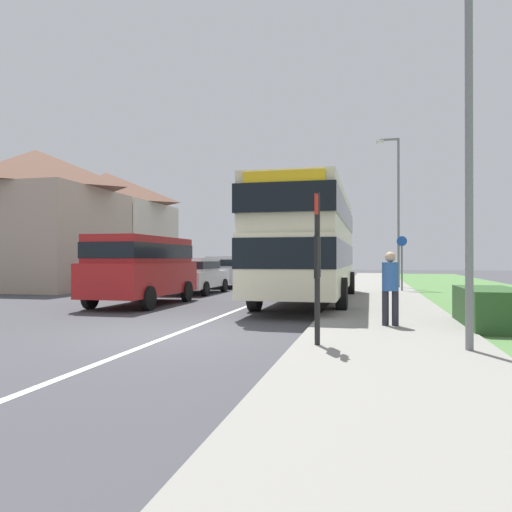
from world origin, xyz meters
name	(u,v)px	position (x,y,z in m)	size (l,w,h in m)	color
ground_plane	(173,335)	(0.00, 0.00, 0.00)	(120.00, 120.00, 0.00)	#424247
lane_marking_centre	(261,301)	(0.00, 8.00, 0.00)	(0.14, 60.00, 0.01)	silver
pavement_near_side	(383,308)	(4.20, 6.00, 0.06)	(3.20, 68.00, 0.12)	gray
roadside_hedge	(490,310)	(6.30, 2.00, 0.45)	(1.10, 2.66, 0.90)	#2D5128
double_decker_bus	(310,241)	(1.82, 7.58, 2.14)	(2.80, 10.51, 3.70)	beige
parked_van_red	(142,265)	(-3.47, 5.66, 1.33)	(2.11, 4.98, 2.23)	#B21E1E
parked_car_white	(195,274)	(-3.60, 11.00, 0.87)	(1.98, 4.23, 1.56)	silver
parked_car_silver	(227,270)	(-3.58, 15.87, 0.91)	(1.95, 4.27, 1.65)	#B7B7BC
parked_car_black	(252,269)	(-3.58, 21.39, 0.89)	(1.95, 4.07, 1.61)	black
pedestrian_at_stop	(390,285)	(4.25, 1.49, 0.98)	(0.34, 0.34, 1.67)	#23232D
bus_stop_sign	(317,258)	(3.00, -1.14, 1.54)	(0.09, 0.52, 2.60)	black
cycle_route_sign	(402,261)	(5.19, 13.26, 1.43)	(0.44, 0.08, 2.52)	slate
street_lamp_near	(462,65)	(5.23, -1.08, 4.52)	(1.14, 0.20, 7.93)	slate
street_lamp_mid	(396,203)	(5.10, 15.99, 4.30)	(1.14, 0.20, 7.50)	slate
house_terrace_far_side	(75,224)	(-12.49, 15.48, 3.50)	(7.17, 13.22, 6.99)	tan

